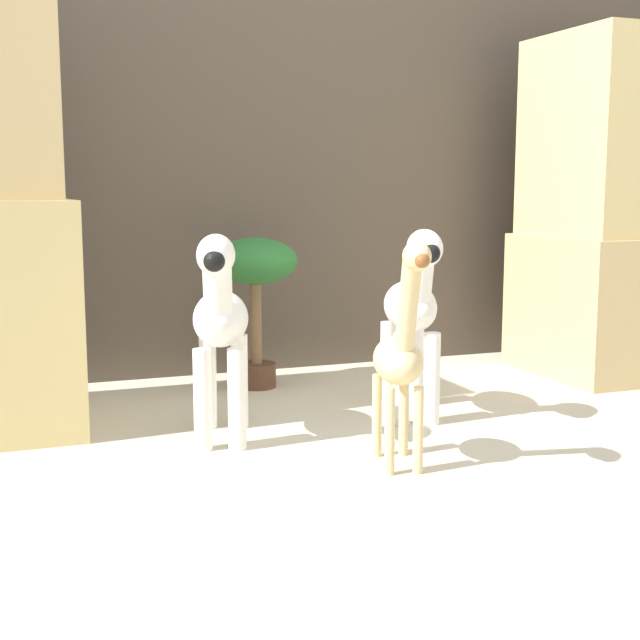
% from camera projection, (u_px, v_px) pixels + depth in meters
% --- Properties ---
extents(ground_plane, '(14.00, 14.00, 0.00)m').
position_uv_depth(ground_plane, '(459.00, 470.00, 2.39)').
color(ground_plane, beige).
extents(wall_back, '(6.40, 0.08, 2.20)m').
position_uv_depth(wall_back, '(282.00, 100.00, 3.61)').
color(wall_back, '#473D33').
rests_on(wall_back, ground_plane).
extents(rock_pillar_right, '(0.72, 0.62, 1.34)m').
position_uv_depth(rock_pillar_right, '(625.00, 214.00, 3.58)').
color(rock_pillar_right, tan).
rests_on(rock_pillar_right, ground_plane).
extents(zebra_right, '(0.25, 0.49, 0.63)m').
position_uv_depth(zebra_right, '(413.00, 309.00, 2.87)').
color(zebra_right, white).
rests_on(zebra_right, ground_plane).
extents(zebra_left, '(0.27, 0.49, 0.63)m').
position_uv_depth(zebra_left, '(220.00, 322.00, 2.60)').
color(zebra_left, white).
rests_on(zebra_left, ground_plane).
extents(giraffe_figurine, '(0.18, 0.38, 0.62)m').
position_uv_depth(giraffe_figurine, '(401.00, 351.00, 2.36)').
color(giraffe_figurine, '#E0C184').
rests_on(giraffe_figurine, ground_plane).
extents(potted_palm_front, '(0.32, 0.32, 0.57)m').
position_uv_depth(potted_palm_front, '(255.00, 274.00, 3.32)').
color(potted_palm_front, '#513323').
rests_on(potted_palm_front, ground_plane).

